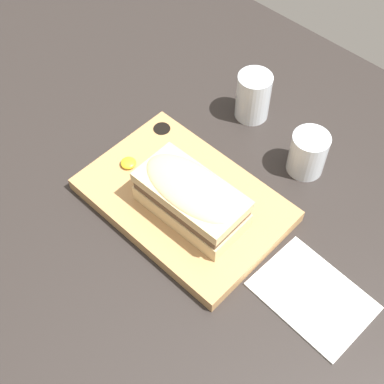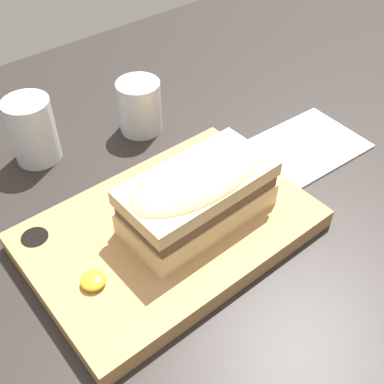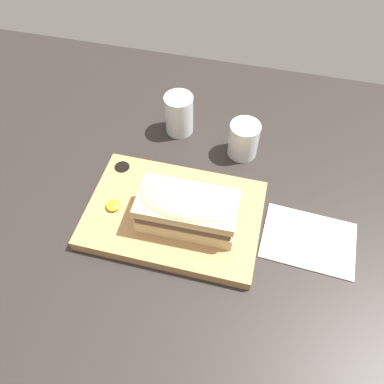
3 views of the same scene
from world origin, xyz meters
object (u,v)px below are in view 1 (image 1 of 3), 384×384
Objects in this scene: serving_board at (184,199)px; wine_glass at (308,154)px; water_glass at (253,99)px; napkin at (313,296)px; sandwich at (191,197)px.

wine_glass reaches higher than serving_board.
water_glass reaches higher than napkin.
water_glass is at bearing 102.33° from serving_board.
napkin is at bearing 6.58° from sandwich.
wine_glass is (16.23, -3.88, -0.30)cm from water_glass.
sandwich reaches higher than napkin.
sandwich reaches higher than serving_board.
sandwich is 1.92× the size of water_glass.
sandwich is 2.25× the size of wine_glass.
serving_board is at bearing -116.38° from wine_glass.
serving_board is at bearing 154.96° from sandwich.
serving_board is at bearing -77.67° from water_glass.
wine_glass is 0.46× the size of napkin.
wine_glass reaches higher than napkin.
sandwich is 25.14cm from napkin.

